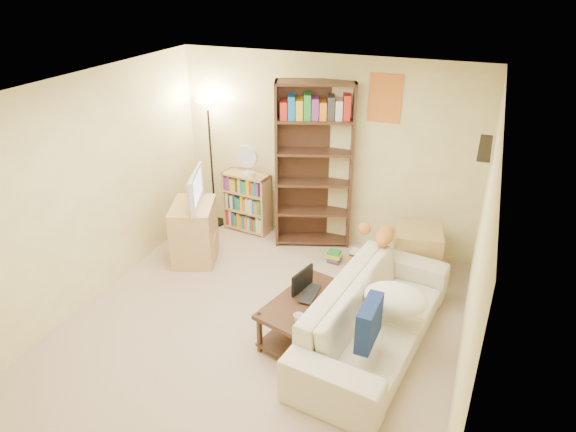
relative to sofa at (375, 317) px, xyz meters
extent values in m
plane|color=#CAAB98|center=(-1.18, -0.26, -0.34)|extent=(4.50, 4.50, 0.00)
cube|color=#FDFDAA|center=(-1.18, 1.99, 0.91)|extent=(4.00, 0.04, 2.50)
cube|color=#FDFDAA|center=(-1.18, -2.51, 0.91)|extent=(4.00, 0.04, 2.50)
cube|color=#FDFDAA|center=(-3.18, -0.26, 0.91)|extent=(0.04, 4.50, 2.50)
cube|color=#FDFDAA|center=(0.82, -0.26, 0.91)|extent=(0.04, 4.50, 2.50)
cube|color=white|center=(-1.18, -0.26, 2.16)|extent=(4.00, 4.50, 0.04)
cube|color=red|center=(-0.46, 1.98, 1.68)|extent=(0.40, 0.02, 0.58)
cube|color=black|center=(0.74, 1.04, 1.51)|extent=(0.12, 0.80, 0.03)
imported|color=beige|center=(0.00, 0.00, 0.00)|extent=(2.56, 1.54, 0.67)
cube|color=navy|center=(0.04, -0.51, 0.31)|extent=(0.15, 0.45, 0.40)
ellipsoid|color=white|center=(0.17, 0.03, 0.24)|extent=(0.62, 0.44, 0.27)
ellipsoid|color=orange|center=(-0.13, 0.91, 0.42)|extent=(0.44, 0.25, 0.17)
sphere|color=orange|center=(-0.37, 0.95, 0.45)|extent=(0.14, 0.14, 0.14)
cube|color=#422619|center=(-0.67, -0.15, 0.10)|extent=(0.82, 1.14, 0.05)
cube|color=#422619|center=(-0.67, -0.15, -0.25)|extent=(0.78, 1.08, 0.03)
cube|color=#422619|center=(-1.02, -0.52, -0.11)|extent=(0.04, 0.04, 0.46)
cube|color=#422619|center=(-0.55, -0.65, -0.11)|extent=(0.04, 0.04, 0.46)
cube|color=#422619|center=(-0.78, 0.35, -0.11)|extent=(0.04, 0.04, 0.46)
cube|color=#422619|center=(-0.32, 0.22, -0.11)|extent=(0.04, 0.04, 0.46)
imported|color=black|center=(-0.62, -0.06, 0.13)|extent=(0.37, 0.24, 0.03)
cube|color=white|center=(-0.76, -0.02, 0.26)|extent=(0.10, 0.33, 0.23)
imported|color=white|center=(-0.62, -0.51, 0.16)|extent=(0.13, 0.13, 0.09)
cube|color=black|center=(-0.47, 0.15, 0.13)|extent=(0.06, 0.18, 0.02)
cube|color=#D8B769|center=(-2.54, 0.83, 0.04)|extent=(0.73, 0.84, 0.76)
imported|color=black|center=(-2.54, 0.83, 0.64)|extent=(0.83, 0.61, 0.44)
cube|color=#49251C|center=(-1.27, 1.79, 0.76)|extent=(1.04, 0.64, 2.20)
cube|color=tan|center=(-2.25, 1.79, 0.09)|extent=(0.70, 0.35, 0.86)
cylinder|color=silver|center=(-2.21, 1.77, 0.54)|extent=(0.17, 0.17, 0.04)
cylinder|color=silver|center=(-2.21, 1.77, 0.64)|extent=(0.02, 0.02, 0.17)
cylinder|color=silver|center=(-2.21, 1.74, 0.80)|extent=(0.31, 0.06, 0.31)
cylinder|color=black|center=(-2.79, 1.79, -0.32)|extent=(0.27, 0.27, 0.03)
cylinder|color=black|center=(-2.79, 1.79, 0.53)|extent=(0.03, 0.03, 1.73)
cone|color=#FFE5C6|center=(-2.79, 1.79, 1.43)|extent=(0.31, 0.31, 0.14)
cube|color=tan|center=(0.18, 1.46, -0.02)|extent=(0.65, 0.65, 0.63)
cube|color=red|center=(-0.83, 1.38, -0.26)|extent=(0.19, 0.14, 0.16)
cube|color=#1966B2|center=(-0.55, 1.45, -0.24)|extent=(0.19, 0.14, 0.19)
camera|label=1|loc=(0.70, -4.13, 3.14)|focal=32.00mm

